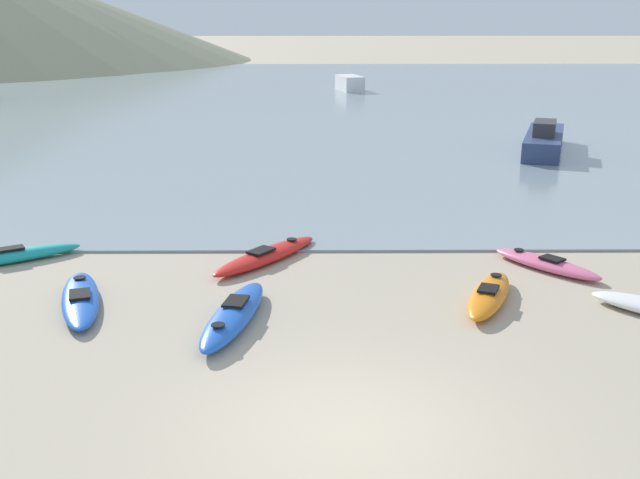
{
  "coord_description": "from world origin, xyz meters",
  "views": [
    {
      "loc": [
        -0.45,
        -8.9,
        5.38
      ],
      "look_at": [
        -0.32,
        7.34,
        0.5
      ],
      "focal_mm": 42.0,
      "sensor_mm": 36.0,
      "label": 1
    }
  ],
  "objects_px": {
    "kayak_on_sand_4": "(266,255)",
    "moored_boat_0": "(544,141)",
    "kayak_on_sand_2": "(2,257)",
    "kayak_on_sand_6": "(489,295)",
    "kayak_on_sand_7": "(546,264)",
    "kayak_on_sand_8": "(80,299)",
    "kayak_on_sand_0": "(234,315)",
    "moored_boat_1": "(350,83)"
  },
  "relations": [
    {
      "from": "kayak_on_sand_0",
      "to": "kayak_on_sand_6",
      "type": "relative_size",
      "value": 1.22
    },
    {
      "from": "kayak_on_sand_7",
      "to": "moored_boat_0",
      "type": "xyz_separation_m",
      "value": [
        4.17,
        14.39,
        0.39
      ]
    },
    {
      "from": "kayak_on_sand_7",
      "to": "moored_boat_0",
      "type": "bearing_deg",
      "value": 73.83
    },
    {
      "from": "kayak_on_sand_0",
      "to": "moored_boat_1",
      "type": "distance_m",
      "value": 43.38
    },
    {
      "from": "kayak_on_sand_4",
      "to": "moored_boat_1",
      "type": "relative_size",
      "value": 0.92
    },
    {
      "from": "kayak_on_sand_6",
      "to": "kayak_on_sand_8",
      "type": "distance_m",
      "value": 7.92
    },
    {
      "from": "kayak_on_sand_4",
      "to": "kayak_on_sand_7",
      "type": "bearing_deg",
      "value": -5.71
    },
    {
      "from": "kayak_on_sand_4",
      "to": "kayak_on_sand_7",
      "type": "height_order",
      "value": "kayak_on_sand_4"
    },
    {
      "from": "moored_boat_1",
      "to": "kayak_on_sand_4",
      "type": "bearing_deg",
      "value": -95.38
    },
    {
      "from": "kayak_on_sand_6",
      "to": "moored_boat_0",
      "type": "height_order",
      "value": "moored_boat_0"
    },
    {
      "from": "kayak_on_sand_6",
      "to": "kayak_on_sand_8",
      "type": "xyz_separation_m",
      "value": [
        -7.92,
        -0.08,
        -0.02
      ]
    },
    {
      "from": "kayak_on_sand_6",
      "to": "kayak_on_sand_8",
      "type": "bearing_deg",
      "value": -179.39
    },
    {
      "from": "kayak_on_sand_7",
      "to": "kayak_on_sand_2",
      "type": "bearing_deg",
      "value": 177.74
    },
    {
      "from": "kayak_on_sand_8",
      "to": "kayak_on_sand_6",
      "type": "bearing_deg",
      "value": 0.61
    },
    {
      "from": "kayak_on_sand_2",
      "to": "kayak_on_sand_8",
      "type": "distance_m",
      "value": 3.58
    },
    {
      "from": "kayak_on_sand_8",
      "to": "moored_boat_0",
      "type": "bearing_deg",
      "value": 50.0
    },
    {
      "from": "kayak_on_sand_2",
      "to": "kayak_on_sand_6",
      "type": "height_order",
      "value": "kayak_on_sand_6"
    },
    {
      "from": "kayak_on_sand_2",
      "to": "moored_boat_0",
      "type": "distance_m",
      "value": 21.45
    },
    {
      "from": "moored_boat_1",
      "to": "kayak_on_sand_8",
      "type": "bearing_deg",
      "value": -99.6
    },
    {
      "from": "kayak_on_sand_8",
      "to": "kayak_on_sand_2",
      "type": "bearing_deg",
      "value": 134.72
    },
    {
      "from": "kayak_on_sand_4",
      "to": "kayak_on_sand_8",
      "type": "distance_m",
      "value": 4.35
    },
    {
      "from": "kayak_on_sand_2",
      "to": "moored_boat_0",
      "type": "bearing_deg",
      "value": 40.43
    },
    {
      "from": "moored_boat_1",
      "to": "kayak_on_sand_2",
      "type": "bearing_deg",
      "value": -103.68
    },
    {
      "from": "moored_boat_0",
      "to": "moored_boat_1",
      "type": "xyz_separation_m",
      "value": [
        -6.66,
        25.82,
        0.07
      ]
    },
    {
      "from": "kayak_on_sand_4",
      "to": "kayak_on_sand_2",
      "type": "bearing_deg",
      "value": -178.64
    },
    {
      "from": "kayak_on_sand_4",
      "to": "moored_boat_1",
      "type": "xyz_separation_m",
      "value": [
        3.73,
        39.59,
        0.45
      ]
    },
    {
      "from": "kayak_on_sand_2",
      "to": "kayak_on_sand_7",
      "type": "height_order",
      "value": "kayak_on_sand_2"
    },
    {
      "from": "kayak_on_sand_7",
      "to": "moored_boat_0",
      "type": "height_order",
      "value": "moored_boat_0"
    },
    {
      "from": "kayak_on_sand_0",
      "to": "kayak_on_sand_4",
      "type": "distance_m",
      "value": 3.62
    },
    {
      "from": "kayak_on_sand_8",
      "to": "moored_boat_1",
      "type": "relative_size",
      "value": 0.91
    },
    {
      "from": "moored_boat_1",
      "to": "kayak_on_sand_6",
      "type": "bearing_deg",
      "value": -88.95
    },
    {
      "from": "kayak_on_sand_0",
      "to": "kayak_on_sand_7",
      "type": "relative_size",
      "value": 1.36
    },
    {
      "from": "kayak_on_sand_0",
      "to": "moored_boat_1",
      "type": "relative_size",
      "value": 0.95
    },
    {
      "from": "moored_boat_0",
      "to": "moored_boat_1",
      "type": "relative_size",
      "value": 1.72
    },
    {
      "from": "kayak_on_sand_0",
      "to": "kayak_on_sand_6",
      "type": "bearing_deg",
      "value": 11.55
    },
    {
      "from": "kayak_on_sand_6",
      "to": "moored_boat_0",
      "type": "distance_m",
      "value": 17.4
    },
    {
      "from": "kayak_on_sand_7",
      "to": "kayak_on_sand_0",
      "type": "bearing_deg",
      "value": -155.67
    },
    {
      "from": "kayak_on_sand_6",
      "to": "moored_boat_0",
      "type": "relative_size",
      "value": 0.45
    },
    {
      "from": "kayak_on_sand_0",
      "to": "moored_boat_0",
      "type": "xyz_separation_m",
      "value": [
        10.75,
        17.37,
        0.35
      ]
    },
    {
      "from": "kayak_on_sand_0",
      "to": "moored_boat_0",
      "type": "distance_m",
      "value": 20.43
    },
    {
      "from": "kayak_on_sand_4",
      "to": "moored_boat_0",
      "type": "relative_size",
      "value": 0.53
    },
    {
      "from": "kayak_on_sand_2",
      "to": "kayak_on_sand_6",
      "type": "distance_m",
      "value": 10.73
    }
  ]
}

